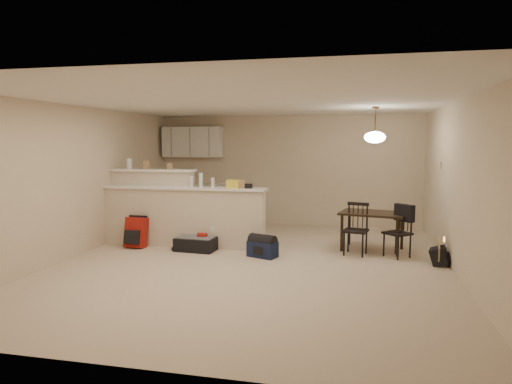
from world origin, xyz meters
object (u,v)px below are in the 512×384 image
(suitcase, at_px, (196,244))
(navy_duffel, at_px, (262,249))
(dining_table, at_px, (373,217))
(dining_chair_far, at_px, (397,232))
(dining_chair_near, at_px, (356,229))
(pendant_lamp, at_px, (375,137))
(red_backpack, at_px, (136,232))
(black_daypack, at_px, (439,256))

(suitcase, xyz_separation_m, navy_duffel, (1.23, -0.20, 0.01))
(dining_table, height_order, dining_chair_far, dining_chair_far)
(dining_table, bearing_deg, dining_chair_near, -114.23)
(dining_table, bearing_deg, suitcase, -155.46)
(dining_chair_far, relative_size, suitcase, 1.24)
(pendant_lamp, height_order, dining_chair_far, pendant_lamp)
(navy_duffel, bearing_deg, dining_table, 47.24)
(red_backpack, distance_m, black_daypack, 5.15)
(black_daypack, bearing_deg, navy_duffel, 105.93)
(dining_chair_near, relative_size, red_backpack, 1.62)
(dining_chair_near, xyz_separation_m, navy_duffel, (-1.50, -0.48, -0.31))
(suitcase, distance_m, navy_duffel, 1.25)
(pendant_lamp, bearing_deg, black_daypack, -37.99)
(suitcase, bearing_deg, dining_chair_far, 8.93)
(red_backpack, bearing_deg, black_daypack, 1.76)
(navy_duffel, relative_size, black_daypack, 1.52)
(dining_chair_far, height_order, black_daypack, dining_chair_far)
(dining_chair_near, xyz_separation_m, dining_chair_far, (0.67, -0.01, -0.01))
(dining_table, distance_m, black_daypack, 1.34)
(dining_chair_far, distance_m, suitcase, 3.43)
(dining_chair_far, distance_m, red_backpack, 4.56)
(dining_table, relative_size, red_backpack, 2.24)
(pendant_lamp, height_order, black_daypack, pendant_lamp)
(dining_chair_far, bearing_deg, red_backpack, -130.02)
(dining_chair_far, distance_m, black_daypack, 0.76)
(dining_chair_far, height_order, navy_duffel, dining_chair_far)
(pendant_lamp, distance_m, navy_duffel, 2.72)
(suitcase, height_order, navy_duffel, navy_duffel)
(pendant_lamp, relative_size, dining_chair_far, 0.72)
(suitcase, xyz_separation_m, red_backpack, (-1.15, 0.00, 0.15))
(pendant_lamp, distance_m, red_backpack, 4.55)
(dining_chair_near, xyz_separation_m, suitcase, (-2.73, -0.28, -0.32))
(dining_table, relative_size, dining_chair_far, 1.42)
(red_backpack, bearing_deg, pendant_lamp, 12.05)
(dining_chair_far, bearing_deg, navy_duffel, -121.32)
(dining_chair_far, distance_m, navy_duffel, 2.24)
(dining_chair_near, relative_size, navy_duffel, 1.84)
(pendant_lamp, distance_m, suitcase, 3.61)
(pendant_lamp, xyz_separation_m, navy_duffel, (-1.79, -0.87, -1.86))
(navy_duffel, xyz_separation_m, black_daypack, (2.78, 0.10, 0.01))
(suitcase, relative_size, navy_duffel, 1.45)
(suitcase, bearing_deg, black_daypack, 2.99)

